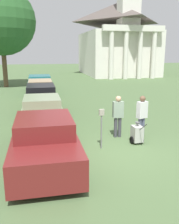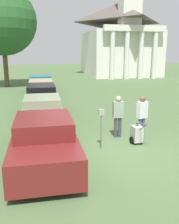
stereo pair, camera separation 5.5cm
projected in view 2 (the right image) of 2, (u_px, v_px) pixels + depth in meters
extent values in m
plane|color=#4C663D|center=(115.00, 153.00, 8.68)|extent=(120.00, 120.00, 0.00)
cube|color=maroon|center=(44.00, 143.00, 7.91)|extent=(1.91, 4.74, 0.82)
cube|color=maroon|center=(44.00, 125.00, 7.57)|extent=(1.68, 1.99, 0.51)
cylinder|color=black|center=(18.00, 138.00, 9.19)|extent=(0.18, 0.67, 0.67)
cylinder|color=black|center=(68.00, 134.00, 9.55)|extent=(0.18, 0.67, 0.67)
cylinder|color=black|center=(9.00, 176.00, 6.40)|extent=(0.18, 0.67, 0.67)
cylinder|color=black|center=(81.00, 169.00, 6.75)|extent=(0.18, 0.67, 0.67)
cube|color=gray|center=(43.00, 115.00, 11.51)|extent=(1.81, 4.73, 0.76)
cube|color=gray|center=(42.00, 102.00, 11.18)|extent=(1.59, 1.99, 0.50)
cylinder|color=black|center=(25.00, 113.00, 12.79)|extent=(0.18, 0.69, 0.68)
cylinder|color=black|center=(59.00, 111.00, 13.13)|extent=(0.18, 0.69, 0.68)
cylinder|color=black|center=(21.00, 130.00, 10.00)|extent=(0.18, 0.69, 0.68)
cylinder|color=black|center=(65.00, 128.00, 10.34)|extent=(0.18, 0.69, 0.68)
cube|color=black|center=(42.00, 100.00, 14.62)|extent=(1.77, 5.20, 0.84)
cube|color=black|center=(41.00, 89.00, 14.26)|extent=(1.55, 2.19, 0.51)
cylinder|color=black|center=(28.00, 100.00, 16.05)|extent=(0.18, 0.74, 0.74)
cylinder|color=black|center=(55.00, 99.00, 16.38)|extent=(0.18, 0.74, 0.74)
cylinder|color=black|center=(26.00, 112.00, 12.98)|extent=(0.18, 0.74, 0.74)
cylinder|color=black|center=(59.00, 110.00, 13.31)|extent=(0.18, 0.74, 0.74)
cube|color=tan|center=(41.00, 93.00, 17.56)|extent=(1.77, 5.27, 0.72)
cube|color=tan|center=(41.00, 84.00, 17.21)|extent=(1.55, 2.22, 0.57)
cylinder|color=black|center=(30.00, 92.00, 19.00)|extent=(0.18, 0.74, 0.74)
cylinder|color=black|center=(52.00, 92.00, 19.33)|extent=(0.18, 0.74, 0.74)
cylinder|color=black|center=(28.00, 100.00, 15.89)|extent=(0.18, 0.74, 0.74)
cylinder|color=black|center=(55.00, 99.00, 16.22)|extent=(0.18, 0.74, 0.74)
cube|color=#23666B|center=(41.00, 86.00, 20.61)|extent=(1.91, 5.03, 0.82)
cube|color=#23666B|center=(40.00, 78.00, 20.26)|extent=(1.68, 2.12, 0.49)
cylinder|color=black|center=(30.00, 87.00, 21.97)|extent=(0.18, 0.69, 0.69)
cylinder|color=black|center=(51.00, 86.00, 22.33)|extent=(0.18, 0.69, 0.69)
cylinder|color=black|center=(29.00, 93.00, 19.01)|extent=(0.18, 0.69, 0.69)
cylinder|color=black|center=(53.00, 92.00, 19.36)|extent=(0.18, 0.69, 0.69)
cylinder|color=slate|center=(101.00, 132.00, 8.93)|extent=(0.05, 0.05, 1.24)
cube|color=gray|center=(101.00, 112.00, 8.75)|extent=(0.18, 0.09, 0.22)
cylinder|color=#3F3F47|center=(120.00, 127.00, 10.19)|extent=(0.14, 0.14, 0.83)
cylinder|color=#3F3F47|center=(116.00, 127.00, 10.16)|extent=(0.14, 0.14, 0.83)
cube|color=gray|center=(118.00, 110.00, 10.00)|extent=(0.43, 0.24, 0.66)
sphere|color=tan|center=(118.00, 99.00, 9.89)|extent=(0.22, 0.22, 0.22)
cylinder|color=#515670|center=(143.00, 128.00, 10.10)|extent=(0.14, 0.14, 0.84)
cylinder|color=#515670|center=(140.00, 128.00, 10.02)|extent=(0.14, 0.14, 0.84)
cube|color=silver|center=(142.00, 110.00, 9.88)|extent=(0.47, 0.35, 0.67)
sphere|color=brown|center=(143.00, 99.00, 9.77)|extent=(0.23, 0.23, 0.23)
cube|color=#B2B2AD|center=(137.00, 134.00, 9.48)|extent=(0.38, 0.46, 0.60)
cone|color=#59595B|center=(137.00, 124.00, 9.39)|extent=(0.18, 0.18, 0.16)
cylinder|color=#4C4C4C|center=(143.00, 127.00, 8.94)|extent=(0.06, 0.59, 0.43)
cylinder|color=black|center=(132.00, 140.00, 9.49)|extent=(0.06, 0.28, 0.28)
cylinder|color=black|center=(142.00, 139.00, 9.59)|extent=(0.06, 0.28, 0.28)
cube|color=silver|center=(117.00, 54.00, 37.34)|extent=(9.18, 12.84, 6.02)
pyramid|color=#564C47|center=(118.00, 13.00, 35.97)|extent=(9.37, 13.10, 2.71)
cylinder|color=silver|center=(112.00, 56.00, 30.17)|extent=(0.56, 0.56, 5.72)
cylinder|color=silver|center=(127.00, 56.00, 30.51)|extent=(0.56, 0.56, 5.72)
cylinder|color=silver|center=(141.00, 56.00, 30.86)|extent=(0.56, 0.56, 5.72)
cylinder|color=silver|center=(155.00, 55.00, 31.21)|extent=(0.56, 0.56, 5.72)
cube|color=silver|center=(135.00, 28.00, 29.92)|extent=(7.81, 0.70, 0.70)
cylinder|color=brown|center=(6.00, 69.00, 24.02)|extent=(0.44, 0.44, 3.45)
sphere|color=#285628|center=(2.00, 21.00, 22.96)|extent=(6.32, 6.32, 6.32)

